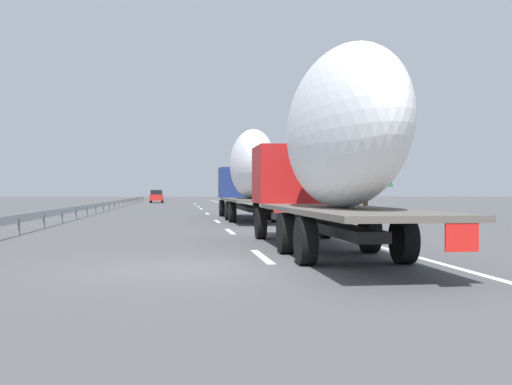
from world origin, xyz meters
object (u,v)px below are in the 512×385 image
object	(u,v)px
car_red_compact	(157,196)
road_sign	(250,183)
truck_lead	(249,171)
car_yellow_coupe	(158,195)
truck_trailing	(330,145)

from	to	relation	value
car_red_compact	road_sign	distance (m)	28.97
truck_lead	car_yellow_coupe	world-z (taller)	truck_lead
car_yellow_coupe	car_red_compact	bearing A→B (deg)	-178.55
truck_lead	car_red_compact	size ratio (longest dim) A/B	3.08
truck_trailing	road_sign	distance (m)	43.63
truck_trailing	car_yellow_coupe	world-z (taller)	truck_trailing
truck_lead	car_red_compact	bearing A→B (deg)	7.45
truck_trailing	car_red_compact	xyz separation A→B (m)	(70.67, 6.92, -1.84)
road_sign	truck_trailing	bearing A→B (deg)	175.93
car_red_compact	car_yellow_coupe	size ratio (longest dim) A/B	1.00
truck_trailing	road_sign	bearing A→B (deg)	-4.07
truck_trailing	car_yellow_coupe	distance (m)	92.71
truck_lead	car_red_compact	distance (m)	53.37
car_red_compact	road_sign	xyz separation A→B (m)	(-27.15, -10.02, 1.47)
truck_lead	car_red_compact	world-z (taller)	truck_lead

